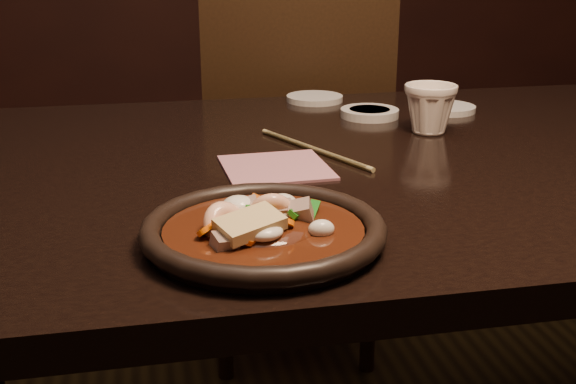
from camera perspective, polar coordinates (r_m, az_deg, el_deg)
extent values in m
cube|color=black|center=(1.11, 8.55, 2.06)|extent=(1.60, 0.90, 0.04)
cube|color=black|center=(1.89, 0.18, 0.88)|extent=(0.50, 0.50, 0.04)
cylinder|color=black|center=(2.16, 4.53, -3.55)|extent=(0.04, 0.04, 0.44)
cylinder|color=black|center=(1.84, 6.46, -7.92)|extent=(0.04, 0.04, 0.44)
cylinder|color=black|center=(2.13, -5.20, -3.90)|extent=(0.04, 0.04, 0.44)
cylinder|color=black|center=(1.80, -5.10, -8.44)|extent=(0.04, 0.04, 0.44)
cube|color=black|center=(1.62, 0.89, 7.29)|extent=(0.43, 0.08, 0.47)
cylinder|color=black|center=(0.77, -1.94, -3.67)|extent=(0.24, 0.24, 0.01)
torus|color=black|center=(0.76, -1.95, -2.90)|extent=(0.26, 0.26, 0.02)
cylinder|color=#361509|center=(0.76, -1.95, -3.16)|extent=(0.21, 0.21, 0.01)
ellipsoid|color=#361509|center=(0.76, -1.95, -3.16)|extent=(0.12, 0.11, 0.03)
torus|color=beige|center=(0.78, -1.40, -1.80)|extent=(0.05, 0.04, 0.05)
torus|color=beige|center=(0.76, -4.82, -2.93)|extent=(0.07, 0.06, 0.05)
cube|color=gray|center=(0.78, -3.09, -1.45)|extent=(0.03, 0.03, 0.03)
cube|color=gray|center=(0.79, -1.87, -2.02)|extent=(0.04, 0.04, 0.03)
cube|color=gray|center=(0.78, -0.46, -1.60)|extent=(0.02, 0.03, 0.03)
cube|color=gray|center=(0.72, -5.04, -4.17)|extent=(0.03, 0.03, 0.03)
cube|color=gray|center=(0.79, -1.58, -1.56)|extent=(0.04, 0.04, 0.03)
cube|color=gray|center=(0.77, 1.04, -1.60)|extent=(0.03, 0.03, 0.03)
cylinder|color=#F76307|center=(0.74, -1.02, -2.36)|extent=(0.05, 0.05, 0.03)
cylinder|color=#F76307|center=(0.74, -3.43, -3.30)|extent=(0.05, 0.05, 0.04)
cylinder|color=#F76307|center=(0.74, -6.13, -2.77)|extent=(0.05, 0.05, 0.03)
cylinder|color=#F76307|center=(0.80, -2.05, -0.76)|extent=(0.05, 0.05, 0.02)
cylinder|color=#F76307|center=(0.73, -3.15, -3.38)|extent=(0.05, 0.05, 0.03)
cube|color=#166112|center=(0.80, 1.92, -1.51)|extent=(0.03, 0.04, 0.02)
cube|color=#166112|center=(0.75, -2.12, -2.28)|extent=(0.03, 0.04, 0.01)
cube|color=#166112|center=(0.78, -2.08, -1.37)|extent=(0.04, 0.01, 0.01)
cube|color=#166112|center=(0.78, -3.64, -1.88)|extent=(0.03, 0.03, 0.03)
cube|color=#166112|center=(0.75, -1.81, -2.34)|extent=(0.03, 0.04, 0.02)
cube|color=#166112|center=(0.77, 0.90, -1.69)|extent=(0.03, 0.04, 0.02)
ellipsoid|color=silver|center=(0.74, -1.79, -3.24)|extent=(0.04, 0.03, 0.02)
ellipsoid|color=silver|center=(0.75, 2.64, -2.95)|extent=(0.03, 0.02, 0.02)
ellipsoid|color=silver|center=(0.78, -0.50, -1.62)|extent=(0.03, 0.03, 0.02)
ellipsoid|color=silver|center=(0.73, -1.96, -3.12)|extent=(0.04, 0.04, 0.02)
ellipsoid|color=silver|center=(0.77, -2.08, -1.75)|extent=(0.04, 0.04, 0.02)
ellipsoid|color=silver|center=(0.82, -0.48, -0.97)|extent=(0.03, 0.02, 0.03)
ellipsoid|color=silver|center=(0.79, -3.93, -1.15)|extent=(0.04, 0.04, 0.02)
cube|color=#DEC585|center=(0.73, -3.04, -2.53)|extent=(0.08, 0.07, 0.03)
cylinder|color=beige|center=(1.33, 6.46, 6.23)|extent=(0.11, 0.11, 0.01)
cylinder|color=beige|center=(1.46, 2.12, 7.41)|extent=(0.11, 0.11, 0.01)
cylinder|color=beige|center=(1.40, 12.35, 6.48)|extent=(0.11, 0.11, 0.01)
imported|color=white|center=(1.23, 11.15, 6.60)|extent=(0.09, 0.09, 0.09)
cylinder|color=tan|center=(1.10, 2.25, 3.34)|extent=(0.11, 0.24, 0.01)
cylinder|color=tan|center=(1.11, 1.82, 3.50)|extent=(0.11, 0.24, 0.01)
cube|color=#A76671|center=(1.02, -0.98, 1.95)|extent=(0.15, 0.15, 0.00)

